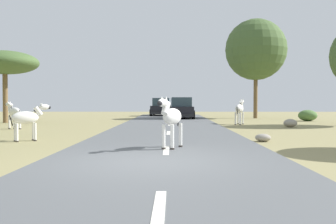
% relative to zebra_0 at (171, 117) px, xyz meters
% --- Properties ---
extents(ground_plane, '(90.00, 90.00, 0.00)m').
position_rel_zebra_0_xyz_m(ground_plane, '(-0.55, -2.45, -0.97)').
color(ground_plane, '#8E8456').
extents(road, '(6.00, 64.00, 0.05)m').
position_rel_zebra_0_xyz_m(road, '(-0.14, -2.45, -0.95)').
color(road, '#56595B').
rests_on(road, ground_plane).
extents(lane_markings, '(0.16, 56.00, 0.01)m').
position_rel_zebra_0_xyz_m(lane_markings, '(-0.14, -3.45, -0.92)').
color(lane_markings, silver).
rests_on(lane_markings, road).
extents(zebra_0, '(0.84, 1.56, 1.54)m').
position_rel_zebra_0_xyz_m(zebra_0, '(0.00, 0.00, 0.00)').
color(zebra_0, silver).
rests_on(zebra_0, road).
extents(zebra_1, '(0.94, 1.65, 1.64)m').
position_rel_zebra_0_xyz_m(zebra_1, '(4.26, 12.66, 0.01)').
color(zebra_1, silver).
rests_on(zebra_1, ground_plane).
extents(zebra_2, '(1.31, 1.04, 1.41)m').
position_rel_zebra_0_xyz_m(zebra_2, '(-5.24, 2.50, -0.13)').
color(zebra_2, silver).
rests_on(zebra_2, ground_plane).
extents(zebra_3, '(1.28, 1.20, 1.47)m').
position_rel_zebra_0_xyz_m(zebra_3, '(-8.29, 8.62, -0.09)').
color(zebra_3, silver).
rests_on(zebra_3, ground_plane).
extents(car_0, '(2.21, 4.43, 1.74)m').
position_rel_zebra_0_xyz_m(car_0, '(-1.04, 26.73, -0.12)').
color(car_0, black).
rests_on(car_0, road).
extents(car_1, '(2.10, 4.38, 1.74)m').
position_rel_zebra_0_xyz_m(car_1, '(0.79, 20.63, -0.12)').
color(car_1, black).
rests_on(car_1, road).
extents(tree_1, '(4.47, 4.47, 4.85)m').
position_rel_zebra_0_xyz_m(tree_1, '(-11.26, 14.36, 3.07)').
color(tree_1, brown).
rests_on(tree_1, ground_plane).
extents(tree_4, '(5.24, 5.24, 8.52)m').
position_rel_zebra_0_xyz_m(tree_4, '(7.21, 21.70, 4.92)').
color(tree_4, brown).
rests_on(tree_4, ground_plane).
extents(bush_2, '(1.37, 1.23, 0.82)m').
position_rel_zebra_0_xyz_m(bush_2, '(10.02, 16.91, -0.56)').
color(bush_2, '#4C7038').
rests_on(bush_2, ground_plane).
extents(rock_0, '(0.56, 0.50, 0.28)m').
position_rel_zebra_0_xyz_m(rock_0, '(3.29, 2.41, -0.83)').
color(rock_0, gray).
rests_on(rock_0, ground_plane).
extents(rock_2, '(0.75, 0.72, 0.46)m').
position_rel_zebra_0_xyz_m(rock_2, '(6.66, 10.15, -0.74)').
color(rock_2, gray).
rests_on(rock_2, ground_plane).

